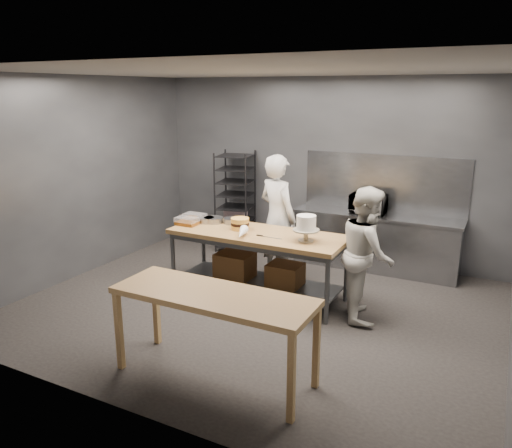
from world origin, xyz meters
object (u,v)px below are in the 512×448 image
at_px(chef_right, 367,254).
at_px(frosted_cake_stand, 306,225).
at_px(layer_cake, 240,224).
at_px(speed_rack, 235,202).
at_px(chef_behind, 277,218).
at_px(work_table, 257,256).
at_px(near_counter, 214,302).
at_px(microwave, 368,204).

xyz_separation_m(chef_right, frosted_cake_stand, (-0.76, -0.13, 0.30)).
bearing_deg(layer_cake, chef_right, 0.33).
relative_size(speed_rack, chef_behind, 0.92).
bearing_deg(frosted_cake_stand, layer_cake, 173.57).
bearing_deg(frosted_cake_stand, chef_behind, 133.32).
distance_m(work_table, chef_behind, 0.82).
xyz_separation_m(near_counter, frosted_cake_stand, (0.18, 1.93, 0.32)).
bearing_deg(microwave, speed_rack, -178.05).
bearing_deg(frosted_cake_stand, speed_rack, 138.32).
bearing_deg(work_table, speed_rack, 127.14).
bearing_deg(chef_right, microwave, -5.80).
height_order(work_table, chef_right, chef_right).
relative_size(near_counter, frosted_cake_stand, 5.88).
distance_m(chef_behind, microwave, 1.53).
distance_m(chef_right, frosted_cake_stand, 0.83).
height_order(work_table, speed_rack, speed_rack).
relative_size(speed_rack, frosted_cake_stand, 5.15).
height_order(chef_right, microwave, chef_right).
height_order(work_table, near_counter, work_table).
relative_size(speed_rack, layer_cake, 6.93).
distance_m(chef_behind, frosted_cake_stand, 1.15).
distance_m(speed_rack, layer_cake, 2.03).
xyz_separation_m(chef_right, microwave, (-0.48, 1.80, 0.21)).
bearing_deg(chef_behind, layer_cake, 93.68).
height_order(work_table, frosted_cake_stand, frosted_cake_stand).
distance_m(work_table, chef_right, 1.53).
bearing_deg(work_table, chef_behind, 92.33).
relative_size(work_table, chef_right, 1.44).
bearing_deg(chef_right, chef_behind, 44.79).
distance_m(speed_rack, chef_behind, 1.65).
height_order(near_counter, layer_cake, layer_cake).
bearing_deg(speed_rack, near_counter, -63.35).
bearing_deg(work_table, microwave, 60.66).
distance_m(chef_behind, chef_right, 1.69).
bearing_deg(speed_rack, layer_cake, -58.67).
relative_size(chef_right, frosted_cake_stand, 4.91).
distance_m(chef_right, layer_cake, 1.79).
xyz_separation_m(near_counter, chef_behind, (-0.60, 2.75, 0.13)).
xyz_separation_m(microwave, frosted_cake_stand, (-0.28, -1.93, 0.09)).
height_order(chef_behind, frosted_cake_stand, chef_behind).
bearing_deg(microwave, work_table, -119.34).
bearing_deg(speed_rack, chef_behind, -38.25).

